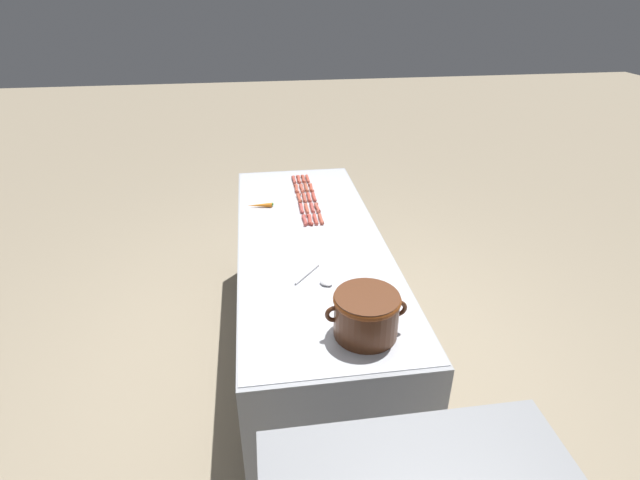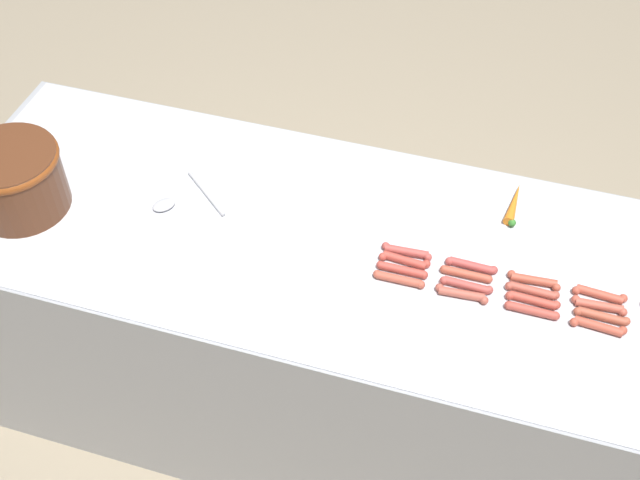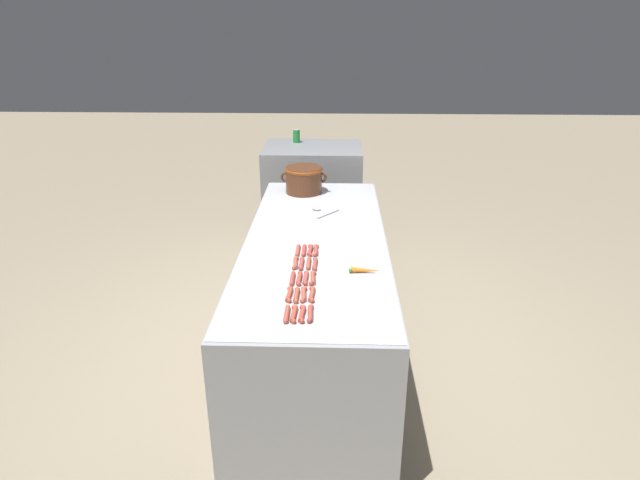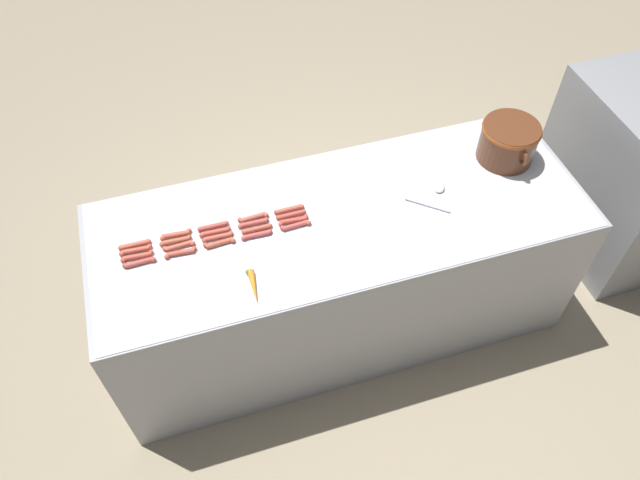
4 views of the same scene
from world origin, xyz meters
The scene contains 25 objects.
ground_plane centered at (0.00, 0.00, 0.00)m, with size 20.00×20.00×0.00m, color gray.
griddle_counter centered at (0.00, 0.00, 0.44)m, with size 0.87×2.36×0.89m.
hot_dog_0 centered at (-0.10, -0.94, 0.90)m, with size 0.02×0.15×0.02m.
hot_dog_1 centered at (-0.10, -0.76, 0.90)m, with size 0.03×0.15×0.02m.
hot_dog_2 centered at (-0.10, -0.59, 0.90)m, with size 0.02×0.15×0.02m.
hot_dog_3 centered at (-0.10, -0.40, 0.90)m, with size 0.03×0.15×0.02m.
hot_dog_4 centered at (-0.10, -0.23, 0.90)m, with size 0.03×0.15×0.02m.
hot_dog_5 centered at (-0.06, -0.94, 0.90)m, with size 0.03×0.15×0.02m.
hot_dog_6 centered at (-0.06, -0.76, 0.90)m, with size 0.03×0.15×0.02m.
hot_dog_7 centered at (-0.06, -0.58, 0.90)m, with size 0.03×0.15×0.02m.
hot_dog_8 centered at (-0.06, -0.41, 0.90)m, with size 0.03×0.15×0.02m.
hot_dog_9 centered at (-0.06, -0.23, 0.90)m, with size 0.02×0.15×0.02m.
hot_dog_10 centered at (-0.03, -0.94, 0.90)m, with size 0.03×0.15×0.02m.
hot_dog_11 centered at (-0.03, -0.76, 0.90)m, with size 0.03×0.15×0.02m.
hot_dog_12 centered at (-0.03, -0.58, 0.90)m, with size 0.03×0.15×0.02m.
hot_dog_13 centered at (-0.02, -0.40, 0.90)m, with size 0.02×0.15×0.02m.
hot_dog_14 centered at (-0.02, -0.23, 0.90)m, with size 0.03×0.15×0.02m.
hot_dog_15 centered at (0.01, -0.94, 0.90)m, with size 0.03×0.15×0.02m.
hot_dog_16 centered at (0.01, -0.75, 0.90)m, with size 0.03×0.15×0.02m.
hot_dog_17 centered at (0.01, -0.58, 0.90)m, with size 0.03×0.15×0.02m.
hot_dog_18 centered at (0.01, -0.41, 0.90)m, with size 0.03×0.15×0.02m.
hot_dog_19 centered at (0.01, -0.22, 0.90)m, with size 0.03×0.15×0.02m.
bean_pot centered at (-0.13, 0.91, 1.00)m, with size 0.36×0.29×0.20m.
serving_spoon centered at (0.01, 0.48, 0.90)m, with size 0.20×0.23×0.02m.
carrot centered at (0.28, -0.49, 0.91)m, with size 0.18×0.04×0.03m.
Camera 1 is at (0.31, 2.53, 2.26)m, focal length 27.04 mm.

